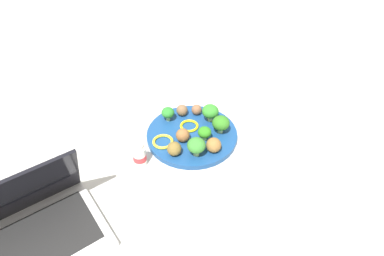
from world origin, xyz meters
The scene contains 19 objects.
ground_plane centered at (0.00, 0.00, 0.00)m, with size 4.00×4.00×0.00m, color #B2B2AD.
plate centered at (0.00, 0.00, 0.01)m, with size 0.28×0.28×0.02m, color navy.
broccoli_floret_front_left centered at (0.08, -0.01, 0.05)m, with size 0.05×0.05×0.06m.
broccoli_floret_center centered at (0.00, -0.05, 0.04)m, with size 0.04×0.04×0.05m.
broccoli_floret_mid_left centered at (0.00, 0.10, 0.05)m, with size 0.04×0.04×0.05m.
broccoli_floret_far_rim centered at (-0.06, -0.07, 0.05)m, with size 0.05×0.05×0.06m.
broccoli_floret_mid_right centered at (0.06, -0.06, 0.05)m, with size 0.05×0.05×0.06m.
meatball_center centered at (-0.04, 0.00, 0.04)m, with size 0.04×0.04×0.04m, color brown.
meatball_near_rim centered at (0.08, 0.05, 0.03)m, with size 0.03×0.03×0.03m, color brown.
meatball_front_right centered at (0.05, 0.08, 0.03)m, with size 0.04×0.04×0.04m, color brown.
meatball_far_rim centered at (-0.02, -0.10, 0.04)m, with size 0.04×0.04×0.04m, color brown.
meatball_mid_right centered at (-0.10, -0.02, 0.04)m, with size 0.04×0.04×0.04m, color brown.
pepper_ring_back_right centered at (0.02, 0.02, 0.02)m, with size 0.06×0.06×0.01m, color yellow.
pepper_ring_back_left centered at (-0.09, 0.04, 0.02)m, with size 0.06×0.06×0.01m, color yellow.
napkin centered at (0.26, 0.01, 0.00)m, with size 0.17×0.12×0.01m, color white.
fork centered at (0.27, 0.02, 0.01)m, with size 0.12×0.02×0.01m.
knife centered at (0.27, -0.01, 0.01)m, with size 0.15×0.03×0.01m.
yogurt_bottle centered at (-0.18, 0.04, 0.03)m, with size 0.04×0.04×0.07m.
laptop centered at (-0.51, 0.06, 0.04)m, with size 0.37×0.30×0.20m.
Camera 1 is at (-0.59, -0.48, 0.70)m, focal length 31.00 mm.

